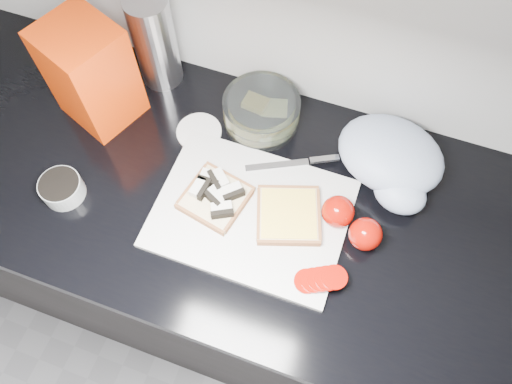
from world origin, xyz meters
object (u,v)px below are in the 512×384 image
Objects in this scene: glass_bowl at (261,111)px; bread_bag at (91,74)px; steel_canister at (155,42)px; cutting_board at (251,213)px.

bread_bag is (-0.36, -0.09, 0.09)m from glass_bowl.
cutting_board is at bearing -40.06° from steel_canister.
bread_bag is 0.16m from steel_canister.
steel_canister is (-0.33, 0.28, 0.11)m from cutting_board.
cutting_board is 2.28× the size of glass_bowl.
glass_bowl is at bearing -9.27° from steel_canister.
cutting_board is 0.46m from bread_bag.
steel_canister is (-0.27, 0.04, 0.08)m from glass_bowl.
bread_bag is (-0.42, 0.14, 0.12)m from cutting_board.
cutting_board is 1.71× the size of steel_canister.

